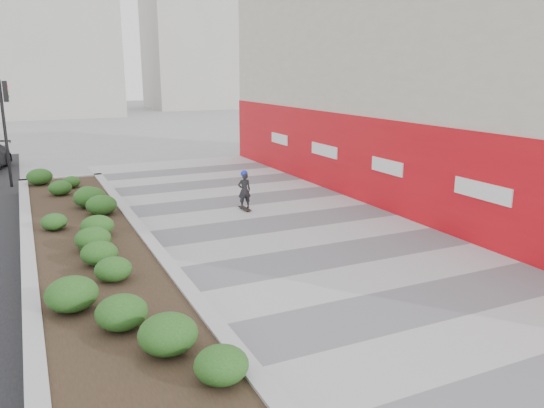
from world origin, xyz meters
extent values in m
plane|color=gray|center=(0.00, 0.00, 0.00)|extent=(160.00, 160.00, 0.00)
cube|color=#A8A8AD|center=(0.00, 3.00, 0.01)|extent=(8.00, 36.00, 0.01)
cube|color=#BEB4A2|center=(7.00, 9.00, 4.00)|extent=(6.00, 24.00, 8.00)
cube|color=red|center=(4.02, 9.00, 1.50)|extent=(0.12, 24.00, 3.00)
cube|color=#9E9EA0|center=(-5.50, 15.85, 0.28)|extent=(3.00, 0.30, 0.55)
cube|color=#9E9EA0|center=(-6.85, 7.00, 0.28)|extent=(0.30, 18.00, 0.55)
cube|color=#9E9EA0|center=(-4.15, 7.00, 0.28)|extent=(0.30, 18.00, 0.55)
cube|color=#2D2116|center=(-5.50, 7.00, 0.25)|extent=(2.40, 17.40, 0.50)
cylinder|color=black|center=(-7.30, 17.50, 2.10)|extent=(0.12, 0.12, 4.20)
cube|color=black|center=(-7.12, 17.50, 3.75)|extent=(0.18, 0.28, 0.80)
cube|color=#ADAAA3|center=(-5.00, 55.00, 10.00)|extent=(16.00, 12.00, 20.00)
cube|color=#ADAAA3|center=(15.00, 60.00, 12.00)|extent=(14.00, 10.00, 24.00)
cylinder|color=#595654|center=(0.50, 3.00, 0.00)|extent=(0.44, 0.44, 0.01)
cube|color=black|center=(-0.23, 10.08, 0.07)|extent=(0.20, 0.72, 0.02)
imported|color=#232428|center=(-0.23, 10.08, 0.68)|extent=(0.46, 0.32, 1.21)
sphere|color=#1A2FDF|center=(-0.23, 10.08, 1.25)|extent=(0.23, 0.23, 0.23)
camera|label=1|loc=(-6.67, -5.79, 4.52)|focal=35.00mm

